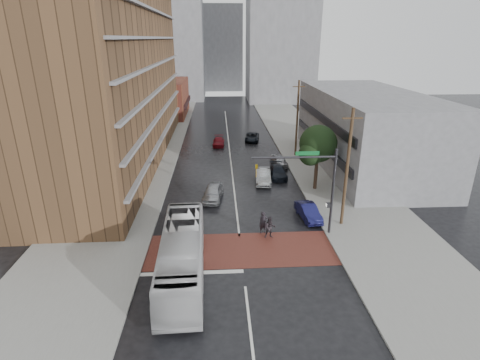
{
  "coord_description": "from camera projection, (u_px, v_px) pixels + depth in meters",
  "views": [
    {
      "loc": [
        -1.51,
        -23.98,
        14.97
      ],
      "look_at": [
        0.26,
        6.11,
        3.5
      ],
      "focal_mm": 28.0,
      "sensor_mm": 36.0,
      "label": 1
    }
  ],
  "objects": [
    {
      "name": "apartment_block",
      "position": [
        112.0,
        47.0,
        44.42
      ],
      "size": [
        10.0,
        44.0,
        28.0
      ],
      "primitive_type": "cube",
      "color": "brown",
      "rests_on": "ground"
    },
    {
      "name": "car_travel_b",
      "position": [
        263.0,
        176.0,
        41.18
      ],
      "size": [
        1.92,
        4.71,
        1.52
      ],
      "primitive_type": "imported",
      "rotation": [
        0.0,
        0.0,
        -0.07
      ],
      "color": "#929699",
      "rests_on": "ground"
    },
    {
      "name": "suv_travel",
      "position": [
        252.0,
        137.0,
        57.89
      ],
      "size": [
        2.63,
        4.58,
        1.2
      ],
      "primitive_type": "imported",
      "rotation": [
        0.0,
        0.0,
        -0.15
      ],
      "color": "black",
      "rests_on": "ground"
    },
    {
      "name": "ground",
      "position": [
        241.0,
        253.0,
        27.78
      ],
      "size": [
        160.0,
        160.0,
        0.0
      ],
      "primitive_type": "plane",
      "color": "black",
      "rests_on": "ground"
    },
    {
      "name": "pedestrian_a",
      "position": [
        263.0,
        223.0,
        30.35
      ],
      "size": [
        0.72,
        0.51,
        1.88
      ],
      "primitive_type": "imported",
      "rotation": [
        0.0,
        0.0,
        0.1
      ],
      "color": "black",
      "rests_on": "ground"
    },
    {
      "name": "utility_pole_far",
      "position": [
        297.0,
        118.0,
        48.82
      ],
      "size": [
        1.6,
        0.26,
        10.0
      ],
      "color": "#473321",
      "rests_on": "ground"
    },
    {
      "name": "distant_tower_east",
      "position": [
        281.0,
        24.0,
        89.32
      ],
      "size": [
        16.0,
        14.0,
        36.0
      ],
      "primitive_type": "cube",
      "color": "gray",
      "rests_on": "ground"
    },
    {
      "name": "car_parked_far",
      "position": [
        279.0,
        161.0,
        46.66
      ],
      "size": [
        2.09,
        3.96,
        1.29
      ],
      "primitive_type": "imported",
      "rotation": [
        0.0,
        0.0,
        0.16
      ],
      "color": "#9D9EA4",
      "rests_on": "ground"
    },
    {
      "name": "car_parked_mid",
      "position": [
        278.0,
        172.0,
        42.77
      ],
      "size": [
        1.84,
        4.39,
        1.27
      ],
      "primitive_type": "imported",
      "rotation": [
        0.0,
        0.0,
        -0.01
      ],
      "color": "black",
      "rests_on": "ground"
    },
    {
      "name": "transit_bus",
      "position": [
        182.0,
        255.0,
        24.64
      ],
      "size": [
        3.03,
        11.52,
        3.19
      ],
      "primitive_type": "imported",
      "rotation": [
        0.0,
        0.0,
        0.03
      ],
      "color": "#B8B8BA",
      "rests_on": "ground"
    },
    {
      "name": "sidewalk_east",
      "position": [
        313.0,
        153.0,
        51.71
      ],
      "size": [
        9.0,
        90.0,
        0.15
      ],
      "primitive_type": "cube",
      "color": "gray",
      "rests_on": "ground"
    },
    {
      "name": "car_travel_a",
      "position": [
        213.0,
        192.0,
        36.79
      ],
      "size": [
        2.36,
        4.52,
        1.47
      ],
      "primitive_type": "imported",
      "rotation": [
        0.0,
        0.0,
        -0.15
      ],
      "color": "#9B9DA2",
      "rests_on": "ground"
    },
    {
      "name": "sidewalk_west",
      "position": [
        145.0,
        156.0,
        50.45
      ],
      "size": [
        9.0,
        90.0,
        0.15
      ],
      "primitive_type": "cube",
      "color": "gray",
      "rests_on": "ground"
    },
    {
      "name": "pedestrian_b",
      "position": [
        270.0,
        228.0,
        29.64
      ],
      "size": [
        0.91,
        0.72,
        1.8
      ],
      "primitive_type": "imported",
      "rotation": [
        0.0,
        0.0,
        0.05
      ],
      "color": "#272125",
      "rests_on": "ground"
    },
    {
      "name": "building_east",
      "position": [
        366.0,
        129.0,
        45.74
      ],
      "size": [
        11.0,
        26.0,
        9.0
      ],
      "primitive_type": "cube",
      "color": "gray",
      "rests_on": "ground"
    },
    {
      "name": "street_tree",
      "position": [
        318.0,
        146.0,
        37.79
      ],
      "size": [
        4.2,
        4.1,
        6.9
      ],
      "color": "#332319",
      "rests_on": "ground"
    },
    {
      "name": "distant_tower_center",
      "position": [
        222.0,
        48.0,
        112.14
      ],
      "size": [
        12.0,
        10.0,
        24.0
      ],
      "primitive_type": "cube",
      "color": "gray",
      "rests_on": "ground"
    },
    {
      "name": "signal_mast",
      "position": [
        315.0,
        180.0,
        28.75
      ],
      "size": [
        6.5,
        0.3,
        7.2
      ],
      "color": "#2D2D33",
      "rests_on": "ground"
    },
    {
      "name": "car_parked_near",
      "position": [
        308.0,
        212.0,
        32.9
      ],
      "size": [
        1.87,
        4.07,
        1.29
      ],
      "primitive_type": "imported",
      "rotation": [
        0.0,
        0.0,
        0.13
      ],
      "color": "#141447",
      "rests_on": "ground"
    },
    {
      "name": "distant_tower_west",
      "position": [
        167.0,
        34.0,
        94.09
      ],
      "size": [
        18.0,
        16.0,
        32.0
      ],
      "primitive_type": "cube",
      "color": "gray",
      "rests_on": "ground"
    },
    {
      "name": "utility_pole_near",
      "position": [
        347.0,
        168.0,
        30.16
      ],
      "size": [
        1.6,
        0.26,
        10.0
      ],
      "color": "#473321",
      "rests_on": "ground"
    },
    {
      "name": "storefront_west",
      "position": [
        166.0,
        98.0,
        76.26
      ],
      "size": [
        8.0,
        16.0,
        7.0
      ],
      "primitive_type": "cube",
      "color": "brown",
      "rests_on": "ground"
    },
    {
      "name": "car_travel_c",
      "position": [
        219.0,
        142.0,
        55.41
      ],
      "size": [
        1.82,
        4.14,
        1.18
      ],
      "primitive_type": "imported",
      "rotation": [
        0.0,
        0.0,
        -0.04
      ],
      "color": "maroon",
      "rests_on": "ground"
    },
    {
      "name": "crosswalk",
      "position": [
        241.0,
        250.0,
        28.24
      ],
      "size": [
        14.0,
        5.0,
        0.02
      ],
      "primitive_type": "cube",
      "color": "maroon",
      "rests_on": "ground"
    }
  ]
}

